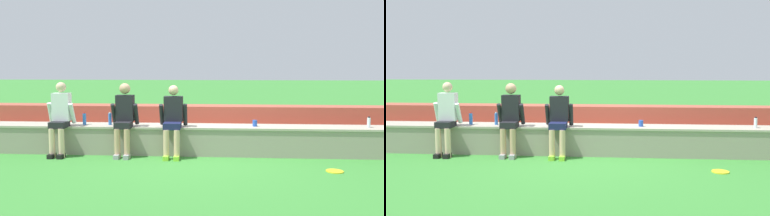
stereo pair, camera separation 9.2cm
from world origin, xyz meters
TOP-DOWN VIEW (x-y plane):
  - ground_plane at (0.00, 0.00)m, footprint 80.00×80.00m
  - stone_seating_wall at (0.00, 0.29)m, footprint 9.02×0.62m
  - brick_bleachers at (0.00, 1.55)m, footprint 12.06×1.22m
  - person_far_left at (-2.54, -0.04)m, footprint 0.51×0.54m
  - person_left_of_center at (-1.30, -0.00)m, footprint 0.52×0.54m
  - person_center at (-0.36, -0.01)m, footprint 0.54×0.60m
  - water_bottle_mid_right at (-1.65, 0.27)m, footprint 0.06×0.06m
  - water_bottle_mid_left at (3.35, 0.25)m, footprint 0.06×0.06m
  - water_bottle_near_left at (-2.17, 0.25)m, footprint 0.07×0.07m
  - plastic_cup_left_end at (1.20, 0.26)m, footprint 0.09×0.09m
  - frisbee at (2.41, -0.90)m, footprint 0.28×0.28m

SIDE VIEW (x-z plane):
  - ground_plane at x=0.00m, z-range 0.00..0.00m
  - frisbee at x=2.41m, z-range 0.00..0.02m
  - stone_seating_wall at x=0.00m, z-range 0.02..0.58m
  - brick_bleachers at x=0.00m, z-range -0.07..0.74m
  - plastic_cup_left_end at x=1.20m, z-range 0.56..0.68m
  - water_bottle_mid_left at x=3.35m, z-range 0.56..0.77m
  - water_bottle_near_left at x=-2.17m, z-range 0.56..0.80m
  - water_bottle_mid_right at x=-1.65m, z-range 0.56..0.81m
  - person_center at x=-0.36m, z-range 0.05..1.41m
  - person_far_left at x=-2.54m, z-range 0.05..1.46m
  - person_left_of_center at x=-1.30m, z-range 0.06..1.45m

